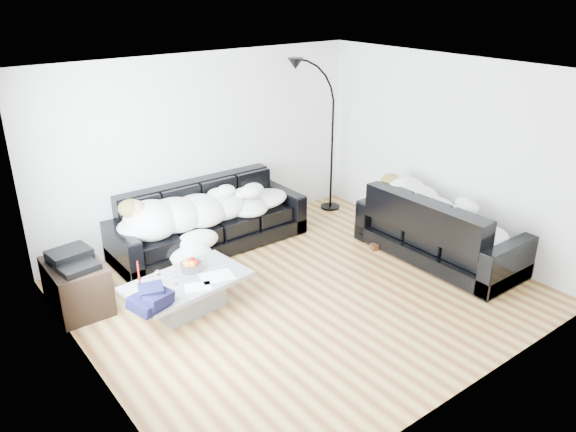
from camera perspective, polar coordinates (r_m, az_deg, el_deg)
ground at (r=6.82m, az=1.54°, el=-7.77°), size 5.00×5.00×0.00m
wall_back at (r=8.04m, az=-8.53°, el=6.95°), size 5.00×0.02×2.60m
wall_left at (r=5.19m, az=-20.40°, el=-3.50°), size 0.02×4.50×2.60m
wall_right at (r=8.00m, az=15.83°, el=6.23°), size 0.02×4.50×2.60m
ceiling at (r=5.93m, az=1.82°, el=14.37°), size 5.00×5.00×0.00m
sofa_back at (r=7.82m, az=-7.99°, el=-0.16°), size 2.72×0.94×0.89m
sofa_right at (r=7.70m, az=15.18°, el=-1.09°), size 0.96×2.23×0.90m
sleeper_back at (r=7.70m, az=-7.89°, el=1.13°), size 2.30×0.80×0.46m
sleeper_right at (r=7.62m, az=15.33°, el=0.30°), size 0.81×1.91×0.47m
teal_cushion at (r=7.95m, az=11.23°, el=2.16°), size 0.42×0.38×0.20m
coffee_table at (r=6.49m, az=-10.08°, el=-7.87°), size 1.42×0.93×0.39m
fruit_bowl at (r=6.54m, az=-9.81°, el=-4.86°), size 0.30×0.30×0.15m
wine_glass_a at (r=6.35m, az=-13.07°, el=-6.02°), size 0.07×0.07×0.16m
wine_glass_b at (r=6.24m, az=-13.61°, el=-6.61°), size 0.08×0.08×0.16m
wine_glass_c at (r=6.29m, az=-11.36°, el=-6.21°), size 0.07×0.07×0.16m
candle_left at (r=6.34m, az=-14.92°, el=-5.81°), size 0.05×0.05×0.25m
candle_right at (r=6.47m, az=-14.98°, el=-5.36°), size 0.04×0.04×0.22m
newspaper_a at (r=6.40m, az=-7.23°, el=-6.08°), size 0.42×0.36×0.01m
newspaper_b at (r=6.22m, az=-9.13°, el=-7.11°), size 0.34×0.29×0.01m
navy_jacket at (r=5.87m, az=-13.77°, el=-7.52°), size 0.41×0.34×0.20m
shoes at (r=8.04m, az=9.33°, el=-2.66°), size 0.54×0.49×0.10m
av_cabinet at (r=6.82m, az=-20.66°, el=-6.67°), size 0.58×0.83×0.57m
stereo at (r=6.66m, az=-21.07°, el=-4.05°), size 0.48×0.39×0.13m
floor_lamp at (r=8.94m, az=4.50°, el=7.30°), size 0.85×0.57×2.16m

